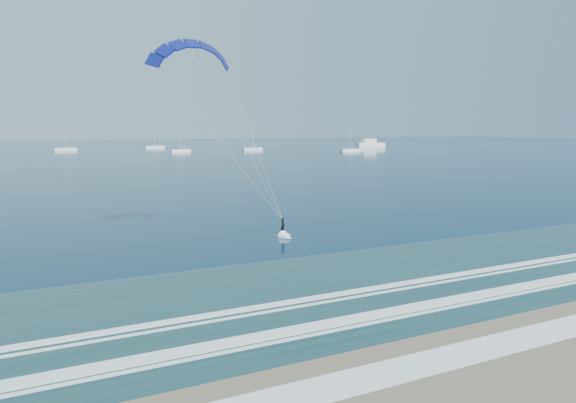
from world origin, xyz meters
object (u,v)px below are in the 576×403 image
at_px(sailboat_5, 252,149).
at_px(sailboat_6, 350,150).
at_px(motor_yacht, 370,144).
at_px(sailboat_2, 66,149).
at_px(sailboat_3, 181,151).
at_px(sailboat_4, 155,147).
at_px(kitesurfer_rig, 243,143).

bearing_deg(sailboat_5, sailboat_6, -42.50).
bearing_deg(motor_yacht, sailboat_2, 169.08).
bearing_deg(sailboat_3, sailboat_5, 5.83).
bearing_deg(sailboat_4, sailboat_3, -88.28).
bearing_deg(sailboat_5, motor_yacht, 4.89).
xyz_separation_m(motor_yacht, sailboat_6, (-36.14, -36.78, -1.13)).
distance_m(kitesurfer_rig, sailboat_2, 216.05).
height_order(motor_yacht, sailboat_5, sailboat_5).
relative_size(sailboat_4, sailboat_5, 1.03).
xyz_separation_m(sailboat_2, sailboat_4, (42.34, 9.11, 0.00)).
distance_m(sailboat_4, sailboat_5, 56.58).
bearing_deg(kitesurfer_rig, sailboat_6, 54.43).
relative_size(kitesurfer_rig, sailboat_5, 1.45).
relative_size(kitesurfer_rig, sailboat_6, 1.52).
distance_m(kitesurfer_rig, sailboat_3, 182.28).
xyz_separation_m(motor_yacht, sailboat_2, (-148.10, 28.58, -1.13)).
height_order(sailboat_3, sailboat_6, sailboat_6).
height_order(kitesurfer_rig, sailboat_3, kitesurfer_rig).
distance_m(sailboat_3, sailboat_4, 47.21).
distance_m(sailboat_2, sailboat_5, 85.61).
bearing_deg(kitesurfer_rig, sailboat_3, 77.49).
relative_size(motor_yacht, sailboat_2, 1.33).
xyz_separation_m(kitesurfer_rig, sailboat_2, (-4.33, 215.84, -8.46)).
xyz_separation_m(sailboat_3, sailboat_4, (-1.42, 47.19, 0.01)).
xyz_separation_m(sailboat_2, sailboat_5, (78.33, -34.55, 0.00)).
distance_m(sailboat_2, sailboat_4, 43.31).
distance_m(kitesurfer_rig, sailboat_4, 228.29).
distance_m(kitesurfer_rig, motor_yacht, 236.20).
height_order(sailboat_4, sailboat_6, sailboat_4).
bearing_deg(sailboat_3, sailboat_6, -21.80).
bearing_deg(sailboat_3, motor_yacht, 5.20).
height_order(motor_yacht, sailboat_2, sailboat_2).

